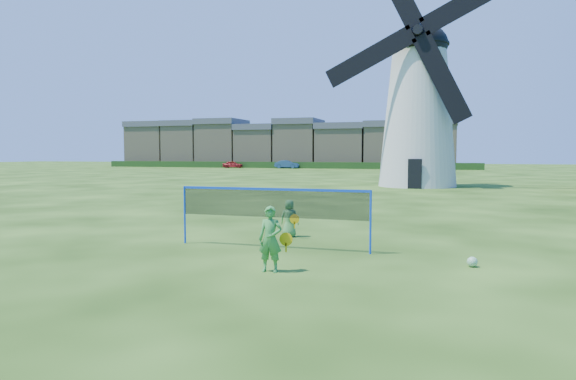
% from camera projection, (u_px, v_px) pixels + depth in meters
% --- Properties ---
extents(ground, '(220.00, 220.00, 0.00)m').
position_uv_depth(ground, '(274.00, 252.00, 12.68)').
color(ground, black).
rests_on(ground, ground).
extents(windmill, '(12.79, 5.55, 17.10)m').
position_uv_depth(windmill, '(418.00, 106.00, 37.01)').
color(windmill, silver).
rests_on(windmill, ground).
extents(badminton_net, '(5.05, 0.05, 1.55)m').
position_uv_depth(badminton_net, '(272.00, 204.00, 13.04)').
color(badminton_net, blue).
rests_on(badminton_net, ground).
extents(player_girl, '(0.67, 0.36, 1.36)m').
position_uv_depth(player_girl, '(270.00, 239.00, 10.48)').
color(player_girl, '#378A3B').
rests_on(player_girl, ground).
extents(player_boy, '(0.64, 0.42, 1.09)m').
position_uv_depth(player_boy, '(289.00, 218.00, 14.89)').
color(player_boy, '#489246').
rests_on(player_boy, ground).
extents(play_ball, '(0.22, 0.22, 0.22)m').
position_uv_depth(play_ball, '(472.00, 262.00, 10.97)').
color(play_ball, green).
rests_on(play_ball, ground).
extents(terraced_houses, '(57.52, 8.40, 8.34)m').
position_uv_depth(terraced_houses, '(278.00, 144.00, 88.04)').
color(terraced_houses, tan).
rests_on(terraced_houses, ground).
extents(hedge, '(62.00, 0.80, 1.00)m').
position_uv_depth(hedge, '(278.00, 165.00, 82.02)').
color(hedge, '#193814').
rests_on(hedge, ground).
extents(car_left, '(3.41, 1.80, 1.11)m').
position_uv_depth(car_left, '(233.00, 165.00, 82.70)').
color(car_left, maroon).
rests_on(car_left, ground).
extents(car_right, '(3.86, 1.47, 1.26)m').
position_uv_depth(car_right, '(287.00, 164.00, 80.67)').
color(car_right, navy).
rests_on(car_right, ground).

